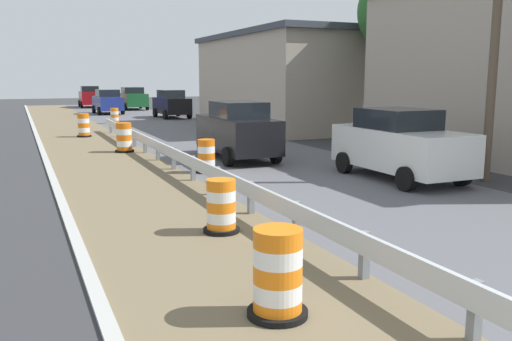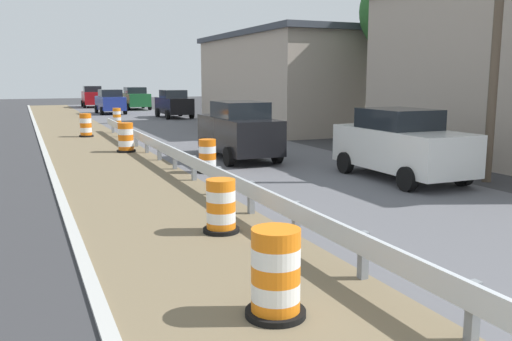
{
  "view_description": "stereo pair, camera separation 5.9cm",
  "coord_description": "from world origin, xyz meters",
  "px_view_note": "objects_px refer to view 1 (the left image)",
  "views": [
    {
      "loc": [
        -2.1,
        -1.1,
        2.86
      ],
      "look_at": [
        2.12,
        8.51,
        1.06
      ],
      "focal_mm": 38.06,
      "sensor_mm": 36.0,
      "label": 1
    },
    {
      "loc": [
        -2.04,
        -1.12,
        2.86
      ],
      "look_at": [
        2.12,
        8.51,
        1.06
      ],
      "focal_mm": 38.06,
      "sensor_mm": 36.0,
      "label": 2
    }
  ],
  "objects_px": {
    "traffic_barrel_mid": "(206,158)",
    "traffic_barrel_farther": "(84,126)",
    "car_lead_near_lane": "(237,130)",
    "traffic_barrel_nearest": "(278,277)",
    "traffic_barrel_far": "(124,139)",
    "traffic_barrel_farthest": "(115,117)",
    "car_mid_far_lane": "(172,104)",
    "car_trailing_far_lane": "(108,102)",
    "utility_pole_near": "(496,32)",
    "car_trailing_near_lane": "(133,98)",
    "car_distant_a": "(400,144)",
    "car_lead_far_lane": "(90,97)",
    "traffic_barrel_close": "(221,209)"
  },
  "relations": [
    {
      "from": "traffic_barrel_mid",
      "to": "traffic_barrel_farther",
      "type": "relative_size",
      "value": 0.9
    },
    {
      "from": "traffic_barrel_mid",
      "to": "car_lead_near_lane",
      "type": "distance_m",
      "value": 3.02
    },
    {
      "from": "traffic_barrel_nearest",
      "to": "traffic_barrel_farther",
      "type": "relative_size",
      "value": 0.96
    },
    {
      "from": "traffic_barrel_far",
      "to": "traffic_barrel_farthest",
      "type": "xyz_separation_m",
      "value": [
        1.88,
        13.78,
        -0.09
      ]
    },
    {
      "from": "traffic_barrel_mid",
      "to": "car_mid_far_lane",
      "type": "relative_size",
      "value": 0.25
    },
    {
      "from": "traffic_barrel_farthest",
      "to": "car_trailing_far_lane",
      "type": "height_order",
      "value": "car_trailing_far_lane"
    },
    {
      "from": "car_mid_far_lane",
      "to": "utility_pole_near",
      "type": "xyz_separation_m",
      "value": [
        1.62,
        -27.38,
        3.07
      ]
    },
    {
      "from": "traffic_barrel_nearest",
      "to": "car_trailing_near_lane",
      "type": "bearing_deg",
      "value": 81.06
    },
    {
      "from": "traffic_barrel_nearest",
      "to": "car_trailing_near_lane",
      "type": "relative_size",
      "value": 0.24
    },
    {
      "from": "traffic_barrel_farther",
      "to": "car_trailing_near_lane",
      "type": "distance_m",
      "value": 23.44
    },
    {
      "from": "car_mid_far_lane",
      "to": "car_distant_a",
      "type": "xyz_separation_m",
      "value": [
        -0.33,
        -26.06,
        0.0
      ]
    },
    {
      "from": "traffic_barrel_mid",
      "to": "car_distant_a",
      "type": "distance_m",
      "value": 5.72
    },
    {
      "from": "traffic_barrel_far",
      "to": "traffic_barrel_farther",
      "type": "relative_size",
      "value": 1.0
    },
    {
      "from": "traffic_barrel_nearest",
      "to": "traffic_barrel_farther",
      "type": "height_order",
      "value": "traffic_barrel_farther"
    },
    {
      "from": "car_lead_far_lane",
      "to": "utility_pole_near",
      "type": "relative_size",
      "value": 0.57
    },
    {
      "from": "car_trailing_far_lane",
      "to": "car_distant_a",
      "type": "bearing_deg",
      "value": -175.8
    },
    {
      "from": "car_lead_far_lane",
      "to": "car_mid_far_lane",
      "type": "distance_m",
      "value": 17.33
    },
    {
      "from": "traffic_barrel_mid",
      "to": "traffic_barrel_farthest",
      "type": "relative_size",
      "value": 1.05
    },
    {
      "from": "traffic_barrel_farther",
      "to": "traffic_barrel_mid",
      "type": "bearing_deg",
      "value": -79.38
    },
    {
      "from": "traffic_barrel_close",
      "to": "car_lead_far_lane",
      "type": "distance_m",
      "value": 46.21
    },
    {
      "from": "car_lead_far_lane",
      "to": "utility_pole_near",
      "type": "height_order",
      "value": "utility_pole_near"
    },
    {
      "from": "traffic_barrel_close",
      "to": "car_lead_near_lane",
      "type": "xyz_separation_m",
      "value": [
        3.73,
        8.54,
        0.57
      ]
    },
    {
      "from": "car_distant_a",
      "to": "traffic_barrel_farthest",
      "type": "bearing_deg",
      "value": -168.9
    },
    {
      "from": "car_lead_near_lane",
      "to": "traffic_barrel_farthest",
      "type": "bearing_deg",
      "value": 6.48
    },
    {
      "from": "car_distant_a",
      "to": "utility_pole_near",
      "type": "height_order",
      "value": "utility_pole_near"
    },
    {
      "from": "utility_pole_near",
      "to": "car_lead_near_lane",
      "type": "bearing_deg",
      "value": 125.09
    },
    {
      "from": "car_trailing_far_lane",
      "to": "car_distant_a",
      "type": "height_order",
      "value": "car_distant_a"
    },
    {
      "from": "traffic_barrel_mid",
      "to": "car_lead_near_lane",
      "type": "height_order",
      "value": "car_lead_near_lane"
    },
    {
      "from": "car_lead_far_lane",
      "to": "utility_pole_near",
      "type": "xyz_separation_m",
      "value": [
        5.28,
        -44.32,
        3.03
      ]
    },
    {
      "from": "traffic_barrel_farther",
      "to": "car_mid_far_lane",
      "type": "distance_m",
      "value": 13.07
    },
    {
      "from": "traffic_barrel_mid",
      "to": "car_lead_near_lane",
      "type": "bearing_deg",
      "value": 49.77
    },
    {
      "from": "car_mid_far_lane",
      "to": "utility_pole_near",
      "type": "distance_m",
      "value": 27.6
    },
    {
      "from": "traffic_barrel_mid",
      "to": "traffic_barrel_farthest",
      "type": "height_order",
      "value": "traffic_barrel_mid"
    },
    {
      "from": "traffic_barrel_close",
      "to": "car_trailing_near_lane",
      "type": "distance_m",
      "value": 41.24
    },
    {
      "from": "car_lead_far_lane",
      "to": "car_lead_near_lane",
      "type": "bearing_deg",
      "value": -177.14
    },
    {
      "from": "traffic_barrel_close",
      "to": "utility_pole_near",
      "type": "distance_m",
      "value": 9.39
    },
    {
      "from": "traffic_barrel_farther",
      "to": "car_distant_a",
      "type": "height_order",
      "value": "car_distant_a"
    },
    {
      "from": "traffic_barrel_farther",
      "to": "car_lead_far_lane",
      "type": "height_order",
      "value": "car_lead_far_lane"
    },
    {
      "from": "utility_pole_near",
      "to": "traffic_barrel_close",
      "type": "bearing_deg",
      "value": -168.17
    },
    {
      "from": "traffic_barrel_close",
      "to": "traffic_barrel_nearest",
      "type": "bearing_deg",
      "value": -99.63
    },
    {
      "from": "traffic_barrel_close",
      "to": "car_mid_far_lane",
      "type": "xyz_separation_m",
      "value": [
        6.86,
        29.15,
        0.54
      ]
    },
    {
      "from": "car_trailing_near_lane",
      "to": "car_mid_far_lane",
      "type": "distance_m",
      "value": 11.59
    },
    {
      "from": "traffic_barrel_mid",
      "to": "car_trailing_far_lane",
      "type": "bearing_deg",
      "value": 87.07
    },
    {
      "from": "traffic_barrel_mid",
      "to": "car_mid_far_lane",
      "type": "height_order",
      "value": "car_mid_far_lane"
    },
    {
      "from": "traffic_barrel_mid",
      "to": "car_trailing_near_lane",
      "type": "xyz_separation_m",
      "value": [
        4.55,
        34.46,
        0.55
      ]
    },
    {
      "from": "utility_pole_near",
      "to": "traffic_barrel_mid",
      "type": "bearing_deg",
      "value": 145.96
    },
    {
      "from": "traffic_barrel_farthest",
      "to": "utility_pole_near",
      "type": "height_order",
      "value": "utility_pole_near"
    },
    {
      "from": "car_trailing_far_lane",
      "to": "utility_pole_near",
      "type": "xyz_separation_m",
      "value": [
        5.17,
        -33.66,
        3.09
      ]
    },
    {
      "from": "car_distant_a",
      "to": "traffic_barrel_far",
      "type": "bearing_deg",
      "value": -144.83
    },
    {
      "from": "traffic_barrel_far",
      "to": "car_mid_far_lane",
      "type": "bearing_deg",
      "value": 69.31
    }
  ]
}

